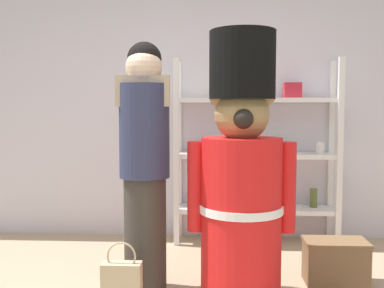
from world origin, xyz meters
TOP-DOWN VIEW (x-y plane):
  - back_wall at (0.00, 2.20)m, footprint 6.40×0.12m
  - merchandise_shelf at (0.58, 1.98)m, footprint 1.49×0.35m
  - teddy_bear_guard at (0.37, 0.71)m, footprint 0.69×0.54m
  - person_shopper at (-0.27, 0.81)m, footprint 0.35×0.33m
  - shopping_bag at (-0.36, 0.49)m, footprint 0.24×0.10m
  - display_crate at (1.05, 1.00)m, footprint 0.44×0.26m

SIDE VIEW (x-z plane):
  - display_crate at x=1.05m, z-range 0.00..0.31m
  - shopping_bag at x=-0.36m, z-range -0.06..0.37m
  - teddy_bear_guard at x=0.37m, z-range -0.08..1.63m
  - merchandise_shelf at x=0.58m, z-range -0.01..1.67m
  - person_shopper at x=-0.27m, z-range 0.05..1.72m
  - back_wall at x=0.00m, z-range 0.00..2.60m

